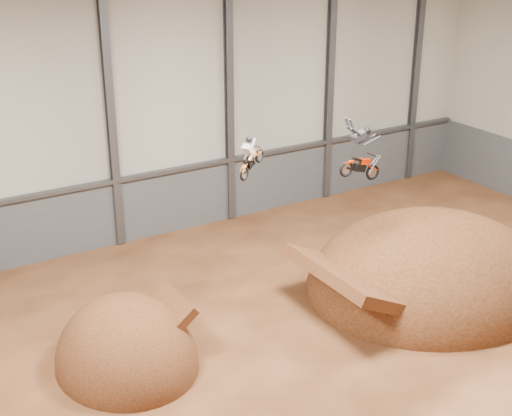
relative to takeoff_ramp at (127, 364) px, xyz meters
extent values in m
plane|color=#4A2613|center=(7.10, -4.28, 0.00)|extent=(40.00, 40.00, 0.00)
cube|color=#B6B2A2|center=(7.10, 10.72, 7.00)|extent=(40.00, 0.10, 14.00)
cube|color=#4E5156|center=(7.10, 10.62, 1.75)|extent=(39.80, 0.18, 3.50)
cube|color=#47494F|center=(7.10, 10.47, 3.55)|extent=(39.80, 0.35, 0.20)
cube|color=#47494F|center=(3.76, 10.52, 7.00)|extent=(0.40, 0.36, 13.90)
cube|color=#47494F|center=(10.43, 10.52, 7.00)|extent=(0.40, 0.36, 13.90)
cube|color=#47494F|center=(17.10, 10.52, 7.00)|extent=(0.40, 0.36, 13.90)
cube|color=#47494F|center=(23.76, 10.52, 7.00)|extent=(0.40, 0.36, 13.90)
ellipsoid|color=#3D1E0F|center=(0.00, 0.00, 0.00)|extent=(5.38, 6.20, 5.38)
ellipsoid|color=#3D1E0F|center=(14.31, -1.39, 0.00)|extent=(11.83, 10.47, 6.83)
camera|label=1|loc=(-7.65, -22.42, 15.97)|focal=50.00mm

